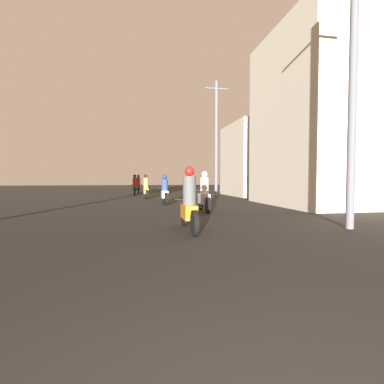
# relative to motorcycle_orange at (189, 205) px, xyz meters

# --- Properties ---
(motorcycle_orange) EXTENTS (0.60, 2.04, 1.58)m
(motorcycle_orange) POSITION_rel_motorcycle_orange_xyz_m (0.00, 0.00, 0.00)
(motorcycle_orange) COLOR black
(motorcycle_orange) RESTS_ON ground_plane
(motorcycle_silver) EXTENTS (0.60, 1.92, 1.56)m
(motorcycle_silver) POSITION_rel_motorcycle_orange_xyz_m (1.30, 4.11, -0.01)
(motorcycle_silver) COLOR black
(motorcycle_silver) RESTS_ON ground_plane
(motorcycle_white) EXTENTS (0.60, 1.95, 1.48)m
(motorcycle_white) POSITION_rel_motorcycle_orange_xyz_m (0.11, 7.90, -0.04)
(motorcycle_white) COLOR black
(motorcycle_white) RESTS_ON ground_plane
(motorcycle_yellow) EXTENTS (0.60, 2.03, 1.56)m
(motorcycle_yellow) POSITION_rel_motorcycle_orange_xyz_m (-0.68, 12.66, 0.00)
(motorcycle_yellow) COLOR black
(motorcycle_yellow) RESTS_ON ground_plane
(motorcycle_green) EXTENTS (0.60, 2.07, 1.60)m
(motorcycle_green) POSITION_rel_motorcycle_orange_xyz_m (-1.44, 16.72, 0.01)
(motorcycle_green) COLOR black
(motorcycle_green) RESTS_ON ground_plane
(motorcycle_red) EXTENTS (0.60, 2.02, 1.63)m
(motorcycle_red) POSITION_rel_motorcycle_orange_xyz_m (-1.15, 19.39, 0.02)
(motorcycle_red) COLOR black
(motorcycle_red) RESTS_ON ground_plane
(building_right_near) EXTENTS (5.55, 6.50, 8.30)m
(building_right_near) POSITION_rel_motorcycle_orange_xyz_m (7.87, 5.95, 3.52)
(building_right_near) COLOR beige
(building_right_near) RESTS_ON ground_plane
(building_right_far) EXTENTS (4.86, 5.82, 5.33)m
(building_right_far) POSITION_rel_motorcycle_orange_xyz_m (8.02, 14.33, 2.04)
(building_right_far) COLOR beige
(building_right_far) RESTS_ON ground_plane
(utility_pole_near) EXTENTS (1.60, 0.20, 7.26)m
(utility_pole_near) POSITION_rel_motorcycle_orange_xyz_m (4.06, -0.46, 3.16)
(utility_pole_near) COLOR slate
(utility_pole_near) RESTS_ON ground_plane
(utility_pole_far) EXTENTS (1.60, 0.20, 7.83)m
(utility_pole_far) POSITION_rel_motorcycle_orange_xyz_m (4.04, 12.58, 3.45)
(utility_pole_far) COLOR slate
(utility_pole_far) RESTS_ON ground_plane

